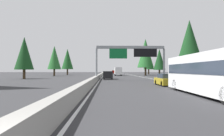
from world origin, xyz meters
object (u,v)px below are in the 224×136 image
conifer_right_far (145,53)px  pickup_mid_center (114,72)px  sign_gantry_overhead (131,53)px  box_truck_mid_right (118,71)px  conifer_left_mid (54,58)px  conifer_right_mid (159,59)px  minivan_distant_b (108,75)px  conifer_left_far (67,59)px  conifer_right_near (189,43)px  sedan_far_left (113,72)px  bus_far_right (209,72)px  conifer_right_distant (149,60)px  sedan_near_center (166,80)px  conifer_left_near (24,53)px

conifer_right_far → pickup_mid_center: bearing=14.9°
sign_gantry_overhead → pickup_mid_center: size_ratio=2.26×
box_truck_mid_right → conifer_left_mid: bearing=100.2°
sign_gantry_overhead → conifer_right_mid: (32.55, -13.73, 0.64)m
minivan_distant_b → conifer_right_mid: size_ratio=0.54×
conifer_right_far → conifer_left_far: conifer_right_far is taller
pickup_mid_center → conifer_right_far: 39.88m
box_truck_mid_right → conifer_left_mid: size_ratio=0.84×
conifer_right_near → conifer_right_mid: (25.16, 0.04, -2.26)m
conifer_right_far → conifer_left_mid: size_ratio=1.30×
pickup_mid_center → sign_gantry_overhead: bearing=-179.5°
conifer_right_far → box_truck_mid_right: bearing=87.7°
sign_gantry_overhead → conifer_right_far: size_ratio=0.96×
sign_gantry_overhead → conifer_left_mid: bearing=35.0°
sedan_far_left → bus_far_right: bearing=-178.1°
sign_gantry_overhead → pickup_mid_center: bearing=0.5°
conifer_right_distant → conifer_left_far: conifer_left_far is taller
box_truck_mid_right → sedan_far_left: size_ratio=1.93×
conifer_right_mid → sedan_near_center: bearing=166.1°
pickup_mid_center → box_truck_mid_right: size_ratio=0.66×
sedan_near_center → conifer_right_distant: 68.47m
conifer_right_near → conifer_left_mid: conifer_right_near is taller
conifer_left_near → pickup_mid_center: bearing=-18.9°
conifer_right_mid → conifer_left_far: conifer_left_far is taller
box_truck_mid_right → conifer_right_near: (-28.24, -14.22, 6.31)m
sign_gantry_overhead → sedan_near_center: sign_gantry_overhead is taller
sign_gantry_overhead → sedan_far_left: bearing=0.4°
conifer_right_distant → conifer_left_far: 36.53m
minivan_distant_b → sedan_near_center: bearing=-158.8°
box_truck_mid_right → conifer_right_near: 32.24m
conifer_left_mid → sedan_far_left: bearing=-20.0°
minivan_distant_b → conifer_left_far: size_ratio=0.46×
pickup_mid_center → conifer_right_distant: (-17.67, -15.45, 5.64)m
conifer_right_mid → conifer_left_far: 37.75m
minivan_distant_b → conifer_right_mid: bearing=-34.5°
sedan_near_center → conifer_right_mid: 45.83m
bus_far_right → conifer_right_far: bearing=-6.3°
sedan_near_center → conifer_left_far: bearing=21.8°
sedan_far_left → conifer_right_near: conifer_right_near is taller
bus_far_right → conifer_left_near: (30.13, 25.89, 3.94)m
sign_gantry_overhead → minivan_distant_b: bearing=33.4°
bus_far_right → conifer_left_near: bearing=40.7°
minivan_distant_b → conifer_right_mid: conifer_right_mid is taller
sedan_far_left → conifer_left_mid: (-59.33, 21.55, 5.49)m
conifer_right_near → conifer_right_far: (27.84, 4.36, 0.12)m
conifer_left_far → conifer_left_near: bearing=177.2°
minivan_distant_b → conifer_right_mid: 32.07m
conifer_right_near → conifer_left_far: bearing=40.8°
conifer_left_mid → conifer_left_far: 15.94m
sedan_near_center → sedan_far_left: same height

